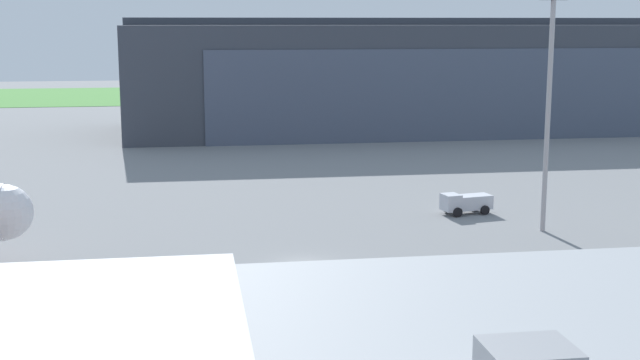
{
  "coord_description": "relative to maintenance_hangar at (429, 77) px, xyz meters",
  "views": [
    {
      "loc": [
        -8.58,
        -63.62,
        18.49
      ],
      "look_at": [
        4.07,
        17.62,
        3.31
      ],
      "focal_mm": 48.09,
      "sensor_mm": 36.0,
      "label": 1
    }
  ],
  "objects": [
    {
      "name": "ground_plane",
      "position": [
        -33.1,
        -81.24,
        -9.15
      ],
      "size": [
        440.0,
        440.0,
        0.0
      ],
      "primitive_type": "plane",
      "color": "slate"
    },
    {
      "name": "grass_field_strip",
      "position": [
        -33.1,
        78.76,
        -9.11
      ],
      "size": [
        440.0,
        56.0,
        0.08
      ],
      "primitive_type": "cube",
      "color": "#478939",
      "rests_on": "ground_plane"
    },
    {
      "name": "maintenance_hangar",
      "position": [
        0.0,
        0.0,
        0.0
      ],
      "size": [
        102.84,
        31.15,
        19.23
      ],
      "color": "#383D47",
      "rests_on": "ground_plane"
    },
    {
      "name": "ops_van",
      "position": [
        -15.0,
        -66.15,
        -8.01
      ],
      "size": [
        5.23,
        2.99,
        2.07
      ],
      "color": "#B7BCC6",
      "rests_on": "ground_plane"
    },
    {
      "name": "apron_light_mast",
      "position": [
        -10.37,
        -73.95,
        3.1
      ],
      "size": [
        2.4,
        0.5,
        21.16
      ],
      "color": "#99999E",
      "rests_on": "ground_plane"
    }
  ]
}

